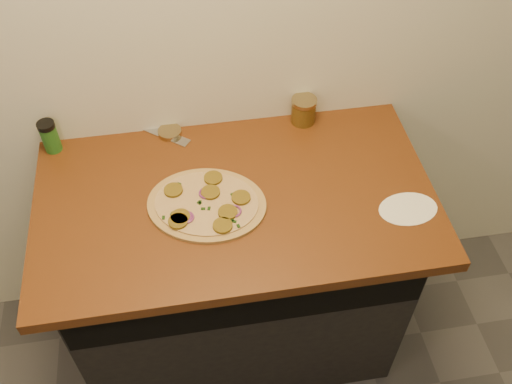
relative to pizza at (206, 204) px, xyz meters
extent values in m
cube|color=silver|center=(0.09, 0.36, 0.44)|extent=(4.00, 0.02, 2.70)
cube|color=black|center=(0.09, 0.06, -0.48)|extent=(1.10, 0.60, 0.86)
cube|color=#632D13|center=(0.09, 0.03, -0.03)|extent=(1.20, 0.70, 0.04)
cylinder|color=tan|center=(0.00, 0.00, 0.00)|extent=(0.43, 0.43, 0.01)
cylinder|color=beige|center=(0.00, 0.00, 0.00)|extent=(0.37, 0.37, 0.00)
cylinder|color=brown|center=(-0.08, -0.04, 0.01)|extent=(0.06, 0.06, 0.01)
cylinder|color=brown|center=(0.10, 0.00, 0.01)|extent=(0.06, 0.06, 0.01)
cylinder|color=brown|center=(-0.09, 0.06, 0.01)|extent=(0.06, 0.06, 0.01)
cylinder|color=brown|center=(0.04, -0.10, 0.01)|extent=(0.06, 0.06, 0.01)
cylinder|color=brown|center=(-0.09, -0.06, 0.01)|extent=(0.06, 0.06, 0.01)
cylinder|color=brown|center=(0.02, 0.04, 0.01)|extent=(0.06, 0.06, 0.01)
cylinder|color=brown|center=(0.06, -0.05, 0.01)|extent=(0.06, 0.06, 0.01)
cylinder|color=brown|center=(0.03, 0.09, 0.01)|extent=(0.06, 0.06, 0.01)
torus|color=#762C6C|center=(0.00, 0.04, 0.01)|extent=(0.05, 0.05, 0.01)
torus|color=#762C6C|center=(-0.07, -0.05, 0.01)|extent=(0.05, 0.05, 0.01)
torus|color=#762C6C|center=(0.07, -0.05, 0.01)|extent=(0.05, 0.05, 0.01)
torus|color=#762C6C|center=(-0.06, -0.05, 0.01)|extent=(0.05, 0.05, 0.01)
cube|color=black|center=(-0.02, 0.00, 0.01)|extent=(0.01, 0.02, 0.00)
cube|color=black|center=(0.07, -0.08, 0.01)|extent=(0.02, 0.01, 0.00)
cube|color=black|center=(-0.07, 0.09, 0.01)|extent=(0.02, 0.01, 0.00)
cube|color=black|center=(-0.01, -0.02, 0.01)|extent=(0.01, 0.01, 0.00)
cube|color=black|center=(0.08, -0.10, 0.01)|extent=(0.01, 0.01, 0.00)
cube|color=black|center=(0.08, 0.02, 0.01)|extent=(0.01, 0.01, 0.00)
cube|color=black|center=(0.08, -0.03, 0.01)|extent=(0.01, 0.01, 0.00)
cube|color=black|center=(0.01, -0.02, 0.01)|extent=(0.01, 0.01, 0.00)
cube|color=black|center=(0.00, 0.05, 0.01)|extent=(0.01, 0.02, 0.00)
cube|color=black|center=(-0.02, 0.00, 0.01)|extent=(0.01, 0.01, 0.00)
cube|color=black|center=(-0.10, -0.03, 0.01)|extent=(0.01, 0.02, 0.00)
cube|color=black|center=(0.07, -0.08, 0.01)|extent=(0.01, 0.01, 0.00)
cube|color=black|center=(-0.13, -0.04, 0.01)|extent=(0.01, 0.01, 0.00)
cube|color=#B7BAC1|center=(-0.11, 0.33, -0.01)|extent=(0.17, 0.15, 0.00)
cube|color=black|center=(-0.21, 0.41, 0.00)|extent=(0.10, 0.08, 0.02)
cylinder|color=#9E8A5B|center=(-0.09, 0.33, 0.00)|extent=(0.09, 0.09, 0.02)
cylinder|color=maroon|center=(0.36, 0.32, 0.03)|extent=(0.08, 0.08, 0.08)
cylinder|color=#9E8A5B|center=(0.36, 0.32, 0.08)|extent=(0.08, 0.08, 0.01)
cylinder|color=#25631F|center=(-0.46, 0.32, 0.04)|extent=(0.05, 0.05, 0.09)
cylinder|color=black|center=(-0.46, 0.32, 0.09)|extent=(0.06, 0.06, 0.02)
cylinder|color=white|center=(0.58, -0.11, -0.01)|extent=(0.19, 0.19, 0.00)
camera|label=1|loc=(-0.03, -1.09, 1.28)|focal=40.00mm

